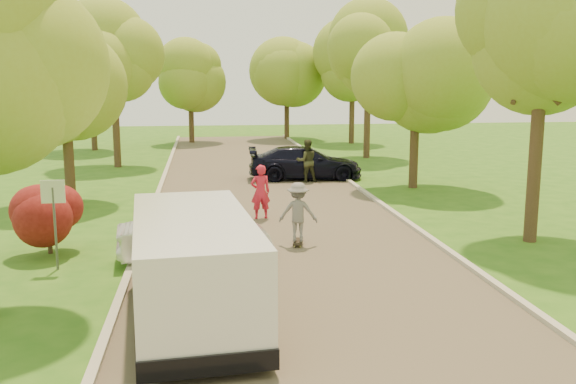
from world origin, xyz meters
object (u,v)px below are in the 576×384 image
street_sign (54,206)px  longboard (298,242)px  silver_sedan (194,236)px  person_olive (307,161)px  dark_sedan (305,163)px  skateboarder (298,212)px  person_striped (260,192)px  minivan (193,266)px

street_sign → longboard: size_ratio=2.50×
silver_sedan → person_olive: size_ratio=2.02×
silver_sedan → dark_sedan: 13.39m
skateboarder → person_striped: 3.49m
dark_sedan → longboard: 11.58m
minivan → person_striped: minivan is taller
street_sign → skateboarder: bearing=13.6°
silver_sedan → longboard: 3.06m
minivan → dark_sedan: size_ratio=1.10×
silver_sedan → longboard: silver_sedan is taller
street_sign → person_striped: bearing=42.4°
person_olive → street_sign: bearing=50.7°
skateboarder → minivan: bearing=73.9°
dark_sedan → person_olive: bearing=178.0°
silver_sedan → person_olive: person_olive is taller
street_sign → minivan: size_ratio=0.39×
dark_sedan → person_olive: 0.94m
silver_sedan → person_striped: (2.08, 4.51, 0.27)m
street_sign → longboard: bearing=13.6°
minivan → silver_sedan: size_ratio=1.47×
dark_sedan → person_striped: size_ratio=2.85×
longboard → skateboarder: skateboarder is taller
street_sign → minivan: 5.01m
longboard → person_striped: size_ratio=0.49×
silver_sedan → longboard: size_ratio=4.37×
silver_sedan → dark_sedan: bearing=-27.1°
person_olive → skateboarder: bearing=74.0°
silver_sedan → dark_sedan: size_ratio=0.75×
minivan → dark_sedan: bearing=68.7°
dark_sedan → silver_sedan: bearing=161.8°
street_sign → minivan: bearing=-48.7°
minivan → skateboarder: (2.77, 5.22, -0.14)m
skateboarder → person_olive: person_olive is taller
silver_sedan → person_striped: bearing=-30.7°
minivan → skateboarder: minivan is taller
person_olive → longboard: bearing=74.0°
street_sign → longboard: street_sign is taller
street_sign → person_striped: (5.35, 4.89, -0.67)m
person_striped → person_olive: size_ratio=0.95×
street_sign → person_olive: street_sign is taller
minivan → person_olive: bearing=68.1°
dark_sedan → longboard: size_ratio=5.85×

